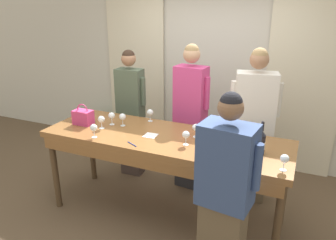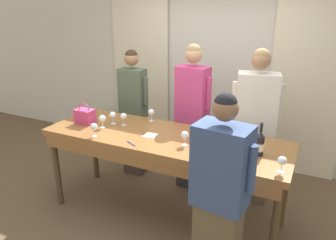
% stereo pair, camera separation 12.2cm
% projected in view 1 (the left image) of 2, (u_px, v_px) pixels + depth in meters
% --- Properties ---
extents(ground_plane, '(18.00, 18.00, 0.00)m').
position_uv_depth(ground_plane, '(165.00, 214.00, 3.79)').
color(ground_plane, brown).
extents(wall_back, '(12.00, 0.06, 2.80)m').
position_uv_depth(wall_back, '(213.00, 67.00, 4.81)').
color(wall_back, beige).
rests_on(wall_back, ground_plane).
extents(curtain_panel_left, '(0.97, 0.03, 2.69)m').
position_uv_depth(curtain_panel_left, '(136.00, 65.00, 5.25)').
color(curtain_panel_left, beige).
rests_on(curtain_panel_left, ground_plane).
extents(curtain_panel_right, '(0.97, 0.03, 2.69)m').
position_uv_depth(curtain_panel_right, '(304.00, 79.00, 4.31)').
color(curtain_panel_right, beige).
rests_on(curtain_panel_right, ground_plane).
extents(tasting_bar, '(2.62, 0.86, 0.98)m').
position_uv_depth(tasting_bar, '(164.00, 144.00, 3.46)').
color(tasting_bar, brown).
rests_on(tasting_bar, ground_plane).
extents(wine_bottle, '(0.08, 0.08, 0.32)m').
position_uv_depth(wine_bottle, '(261.00, 142.00, 3.02)').
color(wine_bottle, black).
rests_on(wine_bottle, tasting_bar).
extents(handbag, '(0.22, 0.14, 0.24)m').
position_uv_depth(handbag, '(83.00, 117.00, 3.75)').
color(handbag, '#C63870').
rests_on(handbag, tasting_bar).
extents(wine_glass_front_left, '(0.08, 0.08, 0.15)m').
position_uv_depth(wine_glass_front_left, '(221.00, 145.00, 2.99)').
color(wine_glass_front_left, white).
rests_on(wine_glass_front_left, tasting_bar).
extents(wine_glass_front_mid, '(0.08, 0.08, 0.15)m').
position_uv_depth(wine_glass_front_mid, '(94.00, 128.00, 3.38)').
color(wine_glass_front_mid, white).
rests_on(wine_glass_front_mid, tasting_bar).
extents(wine_glass_front_right, '(0.08, 0.08, 0.15)m').
position_uv_depth(wine_glass_front_right, '(112.00, 116.00, 3.73)').
color(wine_glass_front_right, white).
rests_on(wine_glass_front_right, tasting_bar).
extents(wine_glass_center_left, '(0.08, 0.08, 0.15)m').
position_uv_depth(wine_glass_center_left, '(186.00, 135.00, 3.20)').
color(wine_glass_center_left, white).
rests_on(wine_glass_center_left, tasting_bar).
extents(wine_glass_center_mid, '(0.08, 0.08, 0.15)m').
position_uv_depth(wine_glass_center_mid, '(229.00, 129.00, 3.35)').
color(wine_glass_center_mid, white).
rests_on(wine_glass_center_mid, tasting_bar).
extents(wine_glass_center_right, '(0.08, 0.08, 0.15)m').
position_uv_depth(wine_glass_center_right, '(122.00, 117.00, 3.69)').
color(wine_glass_center_right, white).
rests_on(wine_glass_center_right, tasting_bar).
extents(wine_glass_back_left, '(0.08, 0.08, 0.15)m').
position_uv_depth(wine_glass_back_left, '(285.00, 159.00, 2.72)').
color(wine_glass_back_left, white).
rests_on(wine_glass_back_left, tasting_bar).
extents(wine_glass_back_mid, '(0.08, 0.08, 0.15)m').
position_uv_depth(wine_glass_back_mid, '(196.00, 128.00, 3.39)').
color(wine_glass_back_mid, white).
rests_on(wine_glass_back_mid, tasting_bar).
extents(wine_glass_back_right, '(0.08, 0.08, 0.15)m').
position_uv_depth(wine_glass_back_right, '(150.00, 113.00, 3.83)').
color(wine_glass_back_right, white).
rests_on(wine_glass_back_right, tasting_bar).
extents(wine_glass_near_host, '(0.08, 0.08, 0.15)m').
position_uv_depth(wine_glass_near_host, '(101.00, 120.00, 3.61)').
color(wine_glass_near_host, white).
rests_on(wine_glass_near_host, tasting_bar).
extents(napkin, '(0.14, 0.14, 0.00)m').
position_uv_depth(napkin, '(151.00, 135.00, 3.46)').
color(napkin, white).
rests_on(napkin, tasting_bar).
extents(pen, '(0.14, 0.07, 0.01)m').
position_uv_depth(pen, '(132.00, 144.00, 3.24)').
color(pen, '#193399').
rests_on(pen, tasting_bar).
extents(guest_olive_jacket, '(0.46, 0.22, 1.74)m').
position_uv_depth(guest_olive_jacket, '(131.00, 112.00, 4.40)').
color(guest_olive_jacket, '#473833').
rests_on(guest_olive_jacket, ground_plane).
extents(guest_pink_top, '(0.49, 0.27, 1.86)m').
position_uv_depth(guest_pink_top, '(190.00, 117.00, 4.06)').
color(guest_pink_top, '#28282D').
rests_on(guest_pink_top, ground_plane).
extents(guest_cream_sweater, '(0.57, 0.34, 1.85)m').
position_uv_depth(guest_cream_sweater, '(253.00, 127.00, 3.78)').
color(guest_cream_sweater, brown).
rests_on(guest_cream_sweater, ground_plane).
extents(host_pouring, '(0.53, 0.32, 1.73)m').
position_uv_depth(host_pouring, '(224.00, 198.00, 2.55)').
color(host_pouring, brown).
rests_on(host_pouring, ground_plane).
extents(potted_plant, '(0.26, 0.26, 0.57)m').
position_uv_depth(potted_plant, '(98.00, 125.00, 5.64)').
color(potted_plant, '#935B3D').
rests_on(potted_plant, ground_plane).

